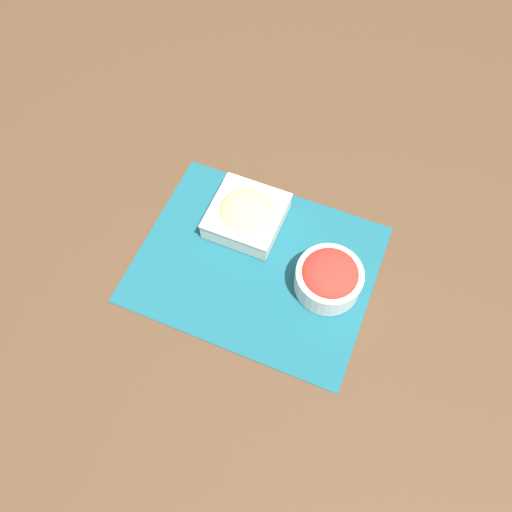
{
  "coord_description": "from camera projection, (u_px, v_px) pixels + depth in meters",
  "views": [
    {
      "loc": [
        -0.18,
        0.44,
        0.91
      ],
      "look_at": [
        0.0,
        0.0,
        0.03
      ],
      "focal_mm": 35.0,
      "sensor_mm": 36.0,
      "label": 1
    }
  ],
  "objects": [
    {
      "name": "tomato_bowl",
      "position": [
        329.0,
        277.0,
        0.96
      ],
      "size": [
        0.13,
        0.13,
        0.08
      ],
      "color": "white",
      "rests_on": "placemat"
    },
    {
      "name": "placemat",
      "position": [
        256.0,
        263.0,
        1.02
      ],
      "size": [
        0.47,
        0.38,
        0.0
      ],
      "color": "#195B6B",
      "rests_on": "ground_plane"
    },
    {
      "name": "ground_plane",
      "position": [
        256.0,
        264.0,
        1.02
      ],
      "size": [
        3.0,
        3.0,
        0.0
      ],
      "primitive_type": "plane",
      "color": "#513823"
    },
    {
      "name": "cucumber_bowl",
      "position": [
        247.0,
        214.0,
        1.04
      ],
      "size": [
        0.15,
        0.15,
        0.06
      ],
      "color": "silver",
      "rests_on": "placemat"
    }
  ]
}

